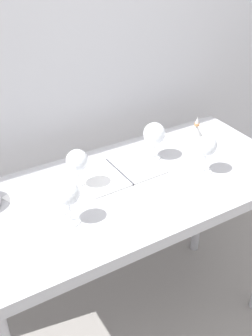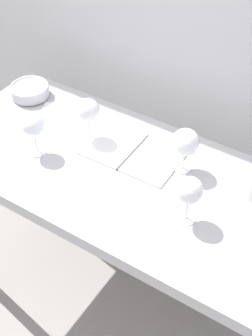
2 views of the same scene
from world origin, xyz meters
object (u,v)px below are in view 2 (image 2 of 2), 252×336
wine_glass_far_left (88,111)px  wine_glass_far_right (185,143)px  open_notebook (133,152)px  wine_glass_near_right (189,191)px  tasting_sheet_upper (59,123)px  tasting_bowl (30,90)px  wine_glass_near_left (33,126)px

wine_glass_far_left → wine_glass_far_right: same height
open_notebook → wine_glass_near_right: bearing=-30.9°
wine_glass_far_right → wine_glass_far_left: bearing=-174.5°
tasting_sheet_upper → tasting_bowl: size_ratio=1.65×
wine_glass_far_right → wine_glass_near_left: bearing=-157.2°
wine_glass_near_left → wine_glass_far_right: bearing=22.8°
wine_glass_near_left → wine_glass_far_left: (0.11, 0.17, 0.00)m
open_notebook → tasting_sheet_upper: size_ratio=1.32×
open_notebook → tasting_bowl: bearing=171.0°
wine_glass_near_left → wine_glass_far_right: wine_glass_far_right is taller
wine_glass_far_right → open_notebook: 0.23m
tasting_sheet_upper → wine_glass_near_left: bearing=-102.8°
wine_glass_near_right → open_notebook: wine_glass_near_right is taller
wine_glass_near_left → open_notebook: bearing=31.1°
open_notebook → wine_glass_far_right: bearing=6.2°
wine_glass_near_left → tasting_bowl: (-0.26, 0.26, -0.09)m
wine_glass_far_right → tasting_sheet_upper: bearing=-176.3°
wine_glass_near_right → wine_glass_far_left: same height
wine_glass_near_right → tasting_sheet_upper: (-0.66, 0.17, -0.12)m
open_notebook → tasting_bowl: (-0.56, 0.08, 0.03)m
wine_glass_far_right → wine_glass_near_right: bearing=-59.5°
tasting_sheet_upper → wine_glass_far_left: bearing=-26.1°
wine_glass_far_left → wine_glass_far_right: 0.39m
wine_glass_far_right → tasting_bowl: size_ratio=1.05×
open_notebook → tasting_bowl: size_ratio=2.18×
wine_glass_near_right → wine_glass_far_right: same height
wine_glass_near_left → tasting_sheet_upper: (-0.04, 0.18, -0.12)m
wine_glass_near_right → tasting_sheet_upper: bearing=165.6°
tasting_bowl → wine_glass_near_right: bearing=-16.1°
wine_glass_far_right → open_notebook: (-0.19, -0.03, -0.12)m
wine_glass_far_left → open_notebook: wine_glass_far_left is taller
tasting_sheet_upper → tasting_bowl: 0.24m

